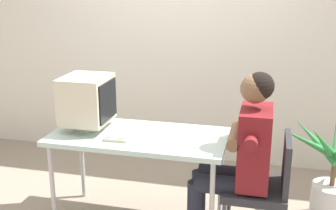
# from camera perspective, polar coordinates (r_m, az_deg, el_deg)

# --- Properties ---
(wall_back) EXTENTS (8.00, 0.10, 3.00)m
(wall_back) POSITION_cam_1_polar(r_m,az_deg,el_deg) (4.35, 5.36, 11.52)
(wall_back) COLOR silver
(wall_back) RESTS_ON ground_plane
(desk) EXTENTS (1.34, 0.65, 0.75)m
(desk) POSITION_cam_1_polar(r_m,az_deg,el_deg) (3.26, -3.96, -4.88)
(desk) COLOR #B7B7BC
(desk) RESTS_ON ground_plane
(crt_monitor) EXTENTS (0.35, 0.38, 0.42)m
(crt_monitor) POSITION_cam_1_polar(r_m,az_deg,el_deg) (3.35, -10.81, 0.68)
(crt_monitor) COLOR beige
(crt_monitor) RESTS_ON desk
(keyboard) EXTENTS (0.19, 0.41, 0.03)m
(keyboard) POSITION_cam_1_polar(r_m,az_deg,el_deg) (3.28, -6.08, -3.49)
(keyboard) COLOR beige
(keyboard) RESTS_ON desk
(office_chair) EXTENTS (0.45, 0.45, 0.83)m
(office_chair) POSITION_cam_1_polar(r_m,az_deg,el_deg) (3.19, 12.82, -10.21)
(office_chair) COLOR #4C4C51
(office_chair) RESTS_ON ground_plane
(person_seated) EXTENTS (0.70, 0.60, 1.28)m
(person_seated) POSITION_cam_1_polar(r_m,az_deg,el_deg) (3.10, 9.74, -6.17)
(person_seated) COLOR maroon
(person_seated) RESTS_ON ground_plane
(potted_plant) EXTENTS (0.85, 0.82, 0.89)m
(potted_plant) POSITION_cam_1_polar(r_m,az_deg,el_deg) (3.66, 21.31, -8.70)
(potted_plant) COLOR silver
(potted_plant) RESTS_ON ground_plane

